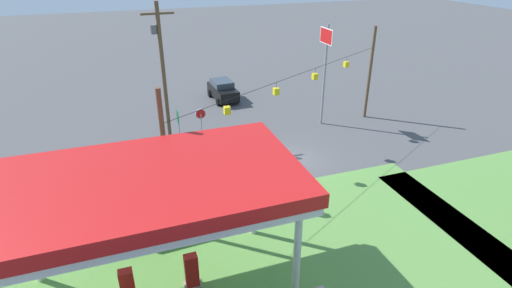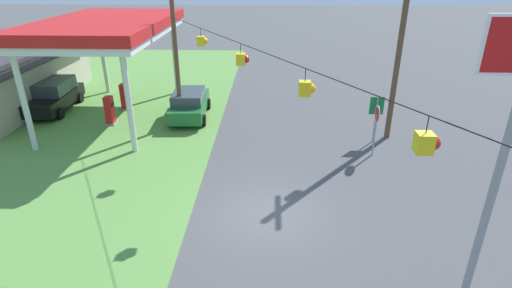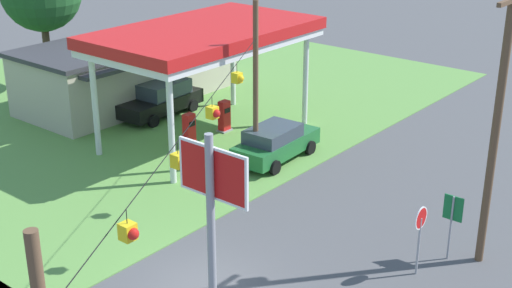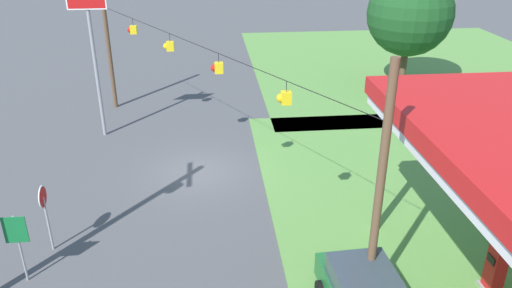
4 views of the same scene
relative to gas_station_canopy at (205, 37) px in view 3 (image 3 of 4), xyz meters
The scene contains 13 objects.
ground_plane 14.40m from the gas_station_canopy, 137.86° to the right, with size 160.00×160.00×0.00m, color #4C4C4F.
grass_verge_station_corner 9.54m from the gas_station_canopy, 75.57° to the left, with size 36.00×28.00×0.04m, color #5B8E42.
gas_station_canopy is the anchor object (origin of this frame).
gas_station_store 8.64m from the gas_station_canopy, 76.95° to the left, with size 12.76×6.39×3.60m.
fuel_pump_near 4.57m from the gas_station_canopy, behind, with size 0.71×0.56×1.65m.
fuel_pump_far 4.57m from the gas_station_canopy, ahead, with size 0.71×0.56×1.65m.
car_at_pumps_front 6.09m from the gas_station_canopy, 90.41° to the right, with size 4.80×2.30×1.69m.
car_at_pumps_rear 6.12m from the gas_station_canopy, 76.79° to the left, with size 5.17×2.33×1.88m.
stop_sign_roadside 15.22m from the gas_station_canopy, 108.85° to the right, with size 0.80×0.08×2.50m.
stop_sign_overhead 20.21m from the gas_station_canopy, 136.33° to the right, with size 0.22×1.84×7.93m.
route_sign 15.17m from the gas_station_canopy, 102.42° to the right, with size 0.10×0.70×2.40m.
utility_pole_main 15.53m from the gas_station_canopy, 99.43° to the right, with size 2.20×0.44×9.83m.
signal_span_gantry 13.48m from the gas_station_canopy, 137.82° to the right, with size 17.99×10.24×7.55m.
Camera 3 is at (-14.26, -13.98, 12.92)m, focal length 50.00 mm.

